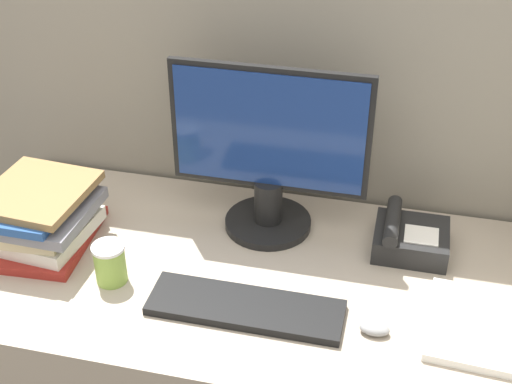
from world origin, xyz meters
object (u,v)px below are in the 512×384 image
Objects in this scene: monitor at (269,157)px; desk_telephone at (409,238)px; keyboard at (246,308)px; mouse at (375,329)px; coffee_cup at (110,263)px; book_stack at (44,217)px.

monitor is 2.73× the size of desk_telephone.
mouse is at bearing -0.74° from keyboard.
desk_telephone is (0.05, 0.31, 0.02)m from mouse.
coffee_cup is at bearing 174.73° from keyboard.
desk_telephone is at bearing 80.45° from mouse.
mouse is (0.31, -0.33, -0.19)m from monitor.
monitor is at bearing 44.09° from coffee_cup.
mouse is (0.29, -0.00, 0.00)m from keyboard.
desk_telephone reaches higher than keyboard.
desk_telephone is at bearing 22.56° from coffee_cup.
keyboard is at bearing -86.27° from monitor.
book_stack reaches higher than coffee_cup.
mouse is 0.32m from desk_telephone.
monitor reaches higher than desk_telephone.
keyboard is 0.29m from mouse.
desk_telephone is at bearing -3.47° from monitor.
desk_telephone is (0.88, 0.18, -0.05)m from book_stack.
mouse is 0.84m from book_stack.
book_stack is at bearing -168.32° from desk_telephone.
keyboard is at bearing -137.63° from desk_telephone.
keyboard is 2.42× the size of desk_telephone.
desk_telephone reaches higher than mouse.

